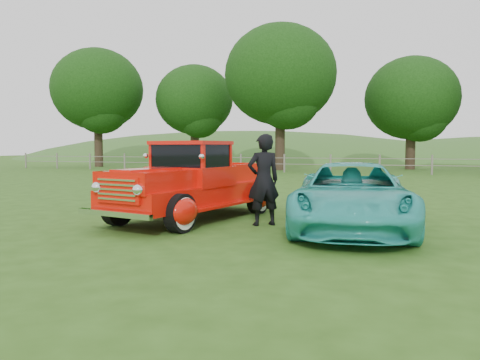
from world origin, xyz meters
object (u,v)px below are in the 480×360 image
(tree_near_west, at_px, (280,75))
(teal_sedan, at_px, (352,196))
(red_pickup, at_px, (193,184))
(man, at_px, (263,180))
(tree_near_east, at_px, (412,98))
(tree_far_west, at_px, (97,90))
(tree_mid_west, at_px, (194,100))

(tree_near_west, distance_m, teal_sedan, 25.37)
(tree_near_west, relative_size, red_pickup, 1.99)
(teal_sedan, xyz_separation_m, man, (-1.81, -0.02, 0.29))
(tree_near_east, bearing_deg, tree_near_west, -156.04)
(teal_sedan, distance_m, man, 1.83)
(tree_far_west, bearing_deg, man, -49.29)
(tree_near_west, distance_m, tree_near_east, 9.97)
(tree_far_west, bearing_deg, tree_near_west, -3.58)
(tree_near_east, bearing_deg, man, -97.86)
(man, bearing_deg, tree_near_west, -113.52)
(teal_sedan, height_order, man, man)
(tree_mid_west, distance_m, teal_sedan, 30.92)
(tree_far_west, bearing_deg, tree_near_east, 6.84)
(tree_mid_west, height_order, teal_sedan, tree_mid_west)
(tree_mid_west, distance_m, man, 30.06)
(red_pickup, bearing_deg, man, 2.62)
(tree_far_west, xyz_separation_m, teal_sedan, (22.99, -24.60, -5.82))
(tree_near_east, xyz_separation_m, red_pickup, (-5.56, -27.31, -4.45))
(tree_far_west, relative_size, teal_sedan, 2.06)
(red_pickup, bearing_deg, tree_mid_west, 126.29)
(man, bearing_deg, red_pickup, -46.08)
(tree_near_east, bearing_deg, teal_sedan, -94.16)
(teal_sedan, bearing_deg, tree_far_west, 127.49)
(tree_near_east, bearing_deg, tree_mid_west, -176.63)
(tree_near_east, relative_size, man, 4.34)
(teal_sedan, bearing_deg, tree_near_west, 100.93)
(tree_near_west, xyz_separation_m, teal_sedan, (6.99, -23.60, -6.13))
(tree_near_east, relative_size, teal_sedan, 1.73)
(red_pickup, relative_size, teal_sedan, 1.09)
(tree_far_west, distance_m, red_pickup, 31.64)
(red_pickup, height_order, man, man)
(tree_near_west, xyz_separation_m, tree_near_east, (9.00, 4.00, -1.55))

